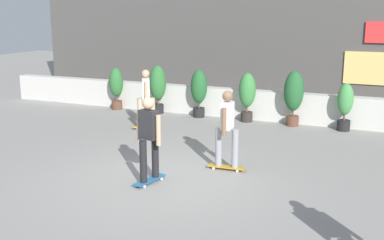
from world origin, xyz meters
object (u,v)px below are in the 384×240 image
at_px(potted_plant_1, 158,85).
at_px(potted_plant_3, 247,94).
at_px(potted_plant_5, 345,104).
at_px(skater_far_left, 227,127).
at_px(potted_plant_0, 116,86).
at_px(potted_plant_4, 294,94).
at_px(potted_plant_2, 199,90).
at_px(skater_by_wall_left, 149,137).
at_px(skater_mid_plaza, 146,96).

xyz_separation_m(potted_plant_1, potted_plant_3, (3.02, 0.00, -0.06)).
distance_m(potted_plant_5, skater_far_left, 4.88).
relative_size(potted_plant_0, potted_plant_4, 0.88).
relative_size(potted_plant_2, potted_plant_4, 0.94).
bearing_deg(potted_plant_2, potted_plant_4, 0.00).
height_order(potted_plant_2, skater_far_left, skater_far_left).
bearing_deg(potted_plant_5, skater_by_wall_left, -117.38).
bearing_deg(skater_by_wall_left, potted_plant_0, 127.16).
bearing_deg(skater_mid_plaza, potted_plant_1, 108.55).
bearing_deg(potted_plant_4, potted_plant_1, 180.00).
xyz_separation_m(potted_plant_3, skater_far_left, (0.92, -4.49, 0.08)).
bearing_deg(potted_plant_5, potted_plant_3, 180.00).
xyz_separation_m(potted_plant_0, skater_by_wall_left, (4.42, -5.83, 0.13)).
relative_size(potted_plant_0, potted_plant_1, 0.90).
height_order(potted_plant_1, skater_by_wall_left, skater_by_wall_left).
height_order(potted_plant_2, potted_plant_4, potted_plant_4).
distance_m(potted_plant_4, skater_mid_plaza, 4.25).
xyz_separation_m(potted_plant_0, skater_mid_plaza, (2.26, -2.03, 0.13)).
xyz_separation_m(potted_plant_0, potted_plant_3, (4.61, 0.00, 0.05)).
xyz_separation_m(potted_plant_3, skater_by_wall_left, (-0.19, -5.83, 0.08)).
height_order(potted_plant_0, potted_plant_2, potted_plant_2).
bearing_deg(potted_plant_2, skater_mid_plaza, -110.85).
bearing_deg(potted_plant_3, skater_mid_plaza, -139.16).
height_order(potted_plant_5, skater_far_left, skater_far_left).
xyz_separation_m(potted_plant_4, skater_mid_plaza, (-3.74, -2.03, -0.01)).
distance_m(potted_plant_1, skater_far_left, 5.97).
bearing_deg(potted_plant_5, potted_plant_2, -180.00).
distance_m(potted_plant_3, skater_by_wall_left, 5.83).
xyz_separation_m(potted_plant_3, potted_plant_5, (2.83, 0.00, -0.10)).
height_order(potted_plant_0, potted_plant_4, potted_plant_4).
height_order(potted_plant_1, potted_plant_3, potted_plant_1).
distance_m(potted_plant_0, skater_far_left, 7.12).
relative_size(potted_plant_1, potted_plant_3, 1.06).
bearing_deg(skater_by_wall_left, potted_plant_2, 103.33).
xyz_separation_m(skater_by_wall_left, skater_far_left, (1.11, 1.34, 0.00)).
relative_size(potted_plant_2, skater_far_left, 0.89).
bearing_deg(potted_plant_5, potted_plant_0, -180.00).
height_order(potted_plant_0, skater_far_left, skater_far_left).
distance_m(potted_plant_0, potted_plant_1, 1.59).
xyz_separation_m(potted_plant_0, potted_plant_2, (3.04, 0.00, 0.06)).
xyz_separation_m(potted_plant_1, skater_mid_plaza, (0.68, -2.03, 0.02)).
relative_size(potted_plant_0, potted_plant_5, 1.05).
bearing_deg(skater_far_left, potted_plant_0, 140.96).
bearing_deg(skater_by_wall_left, potted_plant_4, 74.80).
bearing_deg(potted_plant_1, potted_plant_4, 0.00).
bearing_deg(potted_plant_5, skater_mid_plaza, -158.61).
bearing_deg(potted_plant_2, skater_by_wall_left, -76.67).
height_order(potted_plant_3, skater_far_left, skater_far_left).
distance_m(potted_plant_0, potted_plant_5, 7.44).
relative_size(potted_plant_3, skater_far_left, 0.88).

